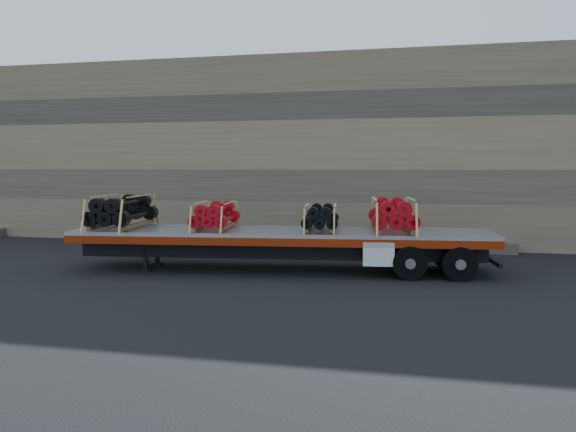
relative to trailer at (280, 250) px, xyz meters
name	(u,v)px	position (x,y,z in m)	size (l,w,h in m)	color
ground	(260,270)	(-0.59, 0.00, -0.58)	(120.00, 120.00, 0.00)	black
rock_wall	(305,151)	(-0.59, 6.50, 2.92)	(44.00, 3.00, 7.00)	#7A6B54
trailer	(280,250)	(0.00, 0.00, 0.00)	(11.53, 2.22, 1.15)	#ABAEB3
bundle_front	(122,212)	(-4.53, -0.54, 1.02)	(1.25, 2.51, 0.89)	black
bundle_midfront	(215,216)	(-1.83, -0.22, 0.94)	(1.02, 2.03, 0.72)	#AF0913
bundle_midrear	(321,218)	(1.12, 0.13, 0.91)	(0.95, 1.90, 0.67)	black
bundle_rear	(393,215)	(3.06, 0.37, 1.00)	(1.20, 2.39, 0.85)	#AF0913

